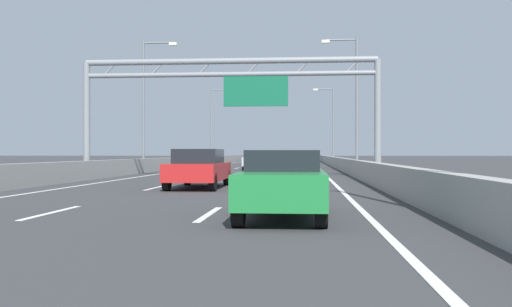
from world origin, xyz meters
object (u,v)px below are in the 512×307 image
object	(u,v)px
green_car	(283,182)
red_car	(199,168)
streetlamp_left_far	(213,121)
yellow_car	(266,156)
sign_gantry	(233,87)
silver_car	(256,160)
streetlamp_right_mid	(354,96)
streetlamp_right_far	(331,120)
streetlamp_left_mid	(147,97)
blue_car	(302,156)

from	to	relation	value
green_car	red_car	distance (m)	10.12
streetlamp_left_far	yellow_car	bearing A→B (deg)	84.77
sign_gantry	red_car	xyz separation A→B (m)	(-0.30, -8.05, -4.05)
sign_gantry	red_car	distance (m)	9.02
silver_car	streetlamp_left_far	bearing A→B (deg)	106.16
streetlamp_right_mid	red_car	distance (m)	20.71
silver_car	streetlamp_right_far	bearing A→B (deg)	74.74
streetlamp_left_mid	streetlamp_left_far	xyz separation A→B (m)	(0.00, 30.55, 0.00)
streetlamp_right_mid	streetlamp_left_far	bearing A→B (deg)	116.05
streetlamp_right_far	blue_car	bearing A→B (deg)	108.13
sign_gantry	red_car	bearing A→B (deg)	-92.12
sign_gantry	streetlamp_left_far	size ratio (longest dim) A/B	1.67
streetlamp_left_mid	blue_car	size ratio (longest dim) A/B	2.03
blue_car	red_car	bearing A→B (deg)	-93.71
streetlamp_left_mid	red_car	bearing A→B (deg)	-68.54
streetlamp_right_mid	streetlamp_right_far	bearing A→B (deg)	90.00
streetlamp_right_far	blue_car	world-z (taller)	streetlamp_right_far
streetlamp_left_far	yellow_car	world-z (taller)	streetlamp_left_far
yellow_car	sign_gantry	bearing A→B (deg)	-87.43
green_car	yellow_car	xyz separation A→B (m)	(-7.02, 101.29, -0.01)
streetlamp_left_far	green_car	world-z (taller)	streetlamp_left_far
streetlamp_left_mid	red_car	distance (m)	20.63
streetlamp_left_mid	blue_car	bearing A→B (deg)	74.87
streetlamp_left_mid	red_car	xyz separation A→B (m)	(7.36, -18.71, -4.62)
streetlamp_left_mid	streetlamp_right_far	size ratio (longest dim) A/B	1.00
streetlamp_left_far	red_car	xyz separation A→B (m)	(7.36, -49.25, -4.62)
sign_gantry	silver_car	world-z (taller)	sign_gantry
streetlamp_left_far	streetlamp_right_mid	bearing A→B (deg)	-63.95
streetlamp_left_far	green_car	size ratio (longest dim) A/B	2.21
red_car	yellow_car	distance (m)	91.88
red_car	streetlamp_left_mid	bearing A→B (deg)	111.46
sign_gantry	blue_car	distance (m)	52.65
streetlamp_left_mid	red_car	world-z (taller)	streetlamp_left_mid
streetlamp_left_far	streetlamp_right_far	world-z (taller)	same
streetlamp_left_mid	streetlamp_right_far	distance (m)	34.00
green_car	red_car	world-z (taller)	red_car
green_car	yellow_car	world-z (taller)	green_car
blue_car	silver_car	world-z (taller)	silver_car
sign_gantry	green_car	xyz separation A→B (m)	(3.26, -17.52, -4.09)
streetlamp_right_mid	blue_car	bearing A→B (deg)	95.01
sign_gantry	yellow_car	bearing A→B (deg)	92.57
green_car	red_car	bearing A→B (deg)	110.59
streetlamp_right_mid	yellow_car	world-z (taller)	streetlamp_right_mid
streetlamp_right_mid	streetlamp_right_far	distance (m)	30.55
streetlamp_right_mid	blue_car	xyz separation A→B (m)	(-3.66, 41.71, -4.61)
sign_gantry	streetlamp_right_far	xyz separation A→B (m)	(7.28, 41.20, 0.57)
green_car	sign_gantry	bearing A→B (deg)	100.54
sign_gantry	streetlamp_left_mid	size ratio (longest dim) A/B	1.67
streetlamp_right_mid	red_car	size ratio (longest dim) A/B	2.02
red_car	blue_car	bearing A→B (deg)	86.29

